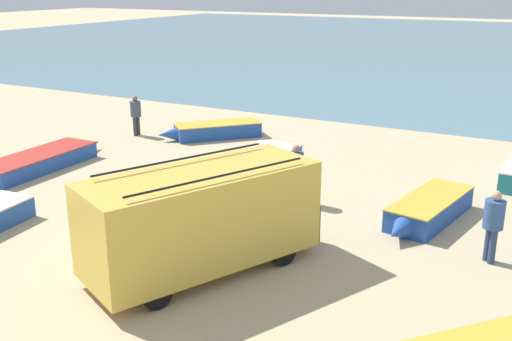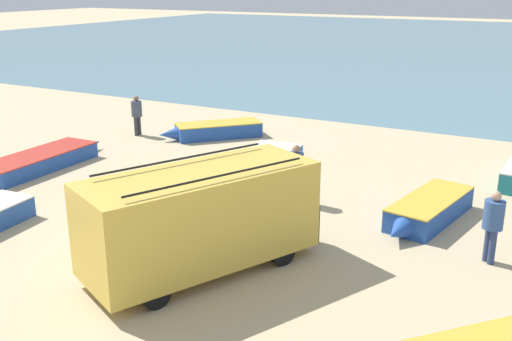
{
  "view_description": "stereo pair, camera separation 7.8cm",
  "coord_description": "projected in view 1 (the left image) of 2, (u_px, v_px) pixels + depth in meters",
  "views": [
    {
      "loc": [
        9.04,
        -14.07,
        6.36
      ],
      "look_at": [
        1.02,
        0.77,
        1.0
      ],
      "focal_mm": 42.0,
      "sensor_mm": 36.0,
      "label": 1
    },
    {
      "loc": [
        9.11,
        -14.04,
        6.36
      ],
      "look_at": [
        1.02,
        0.77,
        1.0
      ],
      "focal_mm": 42.0,
      "sensor_mm": 36.0,
      "label": 2
    }
  ],
  "objects": [
    {
      "name": "parked_van",
      "position": [
        203.0,
        217.0,
        13.43
      ],
      "size": [
        4.09,
        5.74,
        2.51
      ],
      "rotation": [
        0.0,
        0.0,
        1.13
      ],
      "color": "gold",
      "rests_on": "ground_plane"
    },
    {
      "name": "fishing_rowboat_3",
      "position": [
        428.0,
        210.0,
        16.52
      ],
      "size": [
        1.81,
        4.2,
        0.64
      ],
      "rotation": [
        0.0,
        0.0,
        4.54
      ],
      "color": "#234CA3",
      "rests_on": "ground_plane"
    },
    {
      "name": "sea_water",
      "position": [
        484.0,
        46.0,
        61.42
      ],
      "size": [
        120.0,
        80.0,
        0.01
      ],
      "primitive_type": "cube",
      "color": "slate",
      "rests_on": "ground_plane"
    },
    {
      "name": "fisherman_0",
      "position": [
        136.0,
        112.0,
        25.47
      ],
      "size": [
        0.45,
        0.45,
        1.72
      ],
      "rotation": [
        0.0,
        0.0,
        6.08
      ],
      "color": "#38383D",
      "rests_on": "ground_plane"
    },
    {
      "name": "fisherman_2",
      "position": [
        296.0,
        168.0,
        17.68
      ],
      "size": [
        0.47,
        0.47,
        1.79
      ],
      "rotation": [
        0.0,
        0.0,
        0.6
      ],
      "color": "navy",
      "rests_on": "ground_plane"
    },
    {
      "name": "fishing_rowboat_2",
      "position": [
        214.0,
        130.0,
        25.34
      ],
      "size": [
        3.61,
        3.79,
        0.63
      ],
      "rotation": [
        0.0,
        0.0,
        3.96
      ],
      "color": "#234CA3",
      "rests_on": "ground_plane"
    },
    {
      "name": "ground_plane",
      "position": [
        214.0,
        204.0,
        17.82
      ],
      "size": [
        200.0,
        200.0,
        0.0
      ],
      "primitive_type": "plane",
      "color": "tan"
    },
    {
      "name": "fishing_rowboat_5",
      "position": [
        263.0,
        162.0,
        21.13
      ],
      "size": [
        2.14,
        5.0,
        0.52
      ],
      "rotation": [
        0.0,
        0.0,
        1.68
      ],
      "color": "#2D66AD",
      "rests_on": "ground_plane"
    },
    {
      "name": "fishing_rowboat_4",
      "position": [
        42.0,
        160.0,
        21.21
      ],
      "size": [
        1.59,
        5.37,
        0.58
      ],
      "rotation": [
        0.0,
        0.0,
        1.59
      ],
      "color": "#234CA3",
      "rests_on": "ground_plane"
    },
    {
      "name": "fisherman_1",
      "position": [
        493.0,
        220.0,
        13.87
      ],
      "size": [
        0.47,
        0.47,
        1.78
      ],
      "rotation": [
        0.0,
        0.0,
        0.77
      ],
      "color": "navy",
      "rests_on": "ground_plane"
    }
  ]
}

